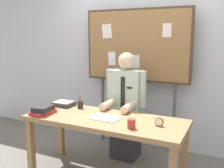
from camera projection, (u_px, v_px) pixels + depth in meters
back_wall at (141, 55)px, 3.76m from camera, size 6.40×0.08×2.70m
desk at (105, 125)px, 2.86m from camera, size 1.78×0.70×0.73m
person at (126, 110)px, 3.39m from camera, size 0.55×0.56×1.41m
bulletin_board at (136, 48)px, 3.56m from camera, size 1.51×0.09×1.99m
book_stack at (43, 110)px, 2.98m from camera, size 0.21×0.30×0.10m
open_notebook at (105, 118)px, 2.82m from camera, size 0.33×0.24×0.01m
desk_clock at (159, 122)px, 2.58m from camera, size 0.09×0.04×0.09m
coffee_mug at (131, 124)px, 2.51m from camera, size 0.08×0.08×0.09m
pen_holder at (80, 104)px, 3.22m from camera, size 0.07×0.07×0.16m
paper_tray at (64, 104)px, 3.33m from camera, size 0.26×0.20×0.06m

